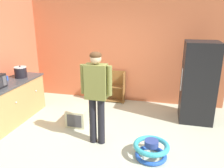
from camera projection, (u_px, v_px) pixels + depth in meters
The scene contains 11 objects.
ground_plane at pixel (100, 143), 4.17m from camera, with size 12.00×12.00×0.00m, color #B9BFA6.
back_wall at pixel (124, 52), 5.92m from camera, with size 5.20×0.06×2.70m, color #C86842.
left_side_wall at pixel (0, 58), 5.10m from camera, with size 0.06×2.99×2.70m, color #C86544.
kitchen_counter at pixel (4, 106), 4.73m from camera, with size 0.65×2.28×0.90m.
refrigerator at pixel (198, 82), 4.85m from camera, with size 0.73×0.68×1.78m.
bookshelf at pixel (109, 87), 6.14m from camera, with size 0.80×0.28×0.85m.
standing_person at pixel (96, 91), 3.90m from camera, with size 0.57×0.22×1.72m.
baby_walker at pixel (151, 149), 3.71m from camera, with size 0.60×0.60×0.32m.
pet_carrier at pixel (79, 116), 4.89m from camera, with size 0.42×0.55×0.36m.
crock_pot at pixel (21, 72), 5.16m from camera, with size 0.28×0.28×0.28m.
blue_cup at pixel (6, 78), 4.97m from camera, with size 0.08×0.08×0.10m, color blue.
Camera 1 is at (1.08, -3.49, 2.31)m, focal length 35.56 mm.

